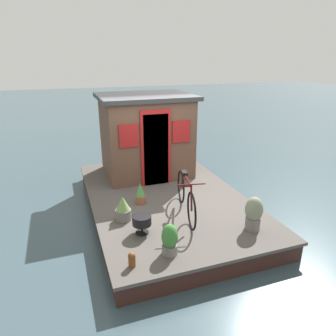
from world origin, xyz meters
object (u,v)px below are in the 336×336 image
Objects in this scene: potted_plant_geranium at (123,209)px; mooring_bollard at (132,259)px; potted_plant_fern at (140,194)px; charcoal_grill at (142,221)px; potted_plant_lavender at (254,213)px; potted_plant_succulent at (170,240)px; houseboat_cabin at (146,135)px; bicycle at (186,196)px.

mooring_bollard is at bearing 173.08° from potted_plant_geranium.
charcoal_grill is at bearing 166.50° from potted_plant_fern.
potted_plant_lavender is (-1.67, -1.62, 0.10)m from potted_plant_fern.
potted_plant_lavender is at bearing -82.43° from mooring_bollard.
potted_plant_lavender is 1.65m from potted_plant_succulent.
houseboat_cabin is 3.62m from potted_plant_lavender.
potted_plant_lavender reaches higher than potted_plant_geranium.
potted_plant_geranium is (-2.30, 1.11, -0.80)m from houseboat_cabin.
charcoal_grill is (0.54, 1.89, -0.08)m from potted_plant_lavender.
potted_plant_lavender is 2.30m from mooring_bollard.
potted_plant_geranium is at bearing 62.16° from potted_plant_lavender.
potted_plant_fern is 0.98× the size of potted_plant_geranium.
potted_plant_lavender reaches higher than potted_plant_fern.
charcoal_grill reaches higher than mooring_bollard.
potted_plant_geranium is 1.42× the size of charcoal_grill.
potted_plant_lavender is at bearing -136.09° from bicycle.
potted_plant_fern is at bearing -18.29° from mooring_bollard.
houseboat_cabin is 4.77× the size of potted_plant_geranium.
houseboat_cabin reaches higher than charcoal_grill.
potted_plant_succulent is at bearing 169.75° from houseboat_cabin.
houseboat_cabin is at bearing -17.42° from charcoal_grill.
mooring_bollard is at bearing 132.14° from bicycle.
potted_plant_geranium is at bearing 19.35° from potted_plant_succulent.
mooring_bollard is at bearing 161.71° from potted_plant_fern.
potted_plant_fern is 1.17m from charcoal_grill.
potted_plant_lavender is at bearing -117.84° from potted_plant_geranium.
mooring_bollard is (-1.41, 0.17, -0.10)m from potted_plant_geranium.
potted_plant_lavender is 1.21× the size of potted_plant_succulent.
potted_plant_geranium is at bearing 19.98° from charcoal_grill.
bicycle is 1.30m from potted_plant_lavender.
charcoal_grill is at bearing 74.18° from potted_plant_lavender.
potted_plant_succulent is at bearing -80.32° from mooring_bollard.
potted_plant_geranium is at bearing 139.44° from potted_plant_fern.
potted_plant_fern is at bearing 160.09° from houseboat_cabin.
potted_plant_lavender is 1.86× the size of charcoal_grill.
potted_plant_fern reaches higher than charcoal_grill.
bicycle is 7.39× the size of mooring_bollard.
potted_plant_lavender is (-0.94, -0.90, -0.06)m from bicycle.
bicycle is at bearing -135.67° from potted_plant_fern.
bicycle is (-2.47, -0.09, -0.64)m from houseboat_cabin.
potted_plant_succulent reaches higher than mooring_bollard.
potted_plant_succulent is 2.19× the size of mooring_bollard.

